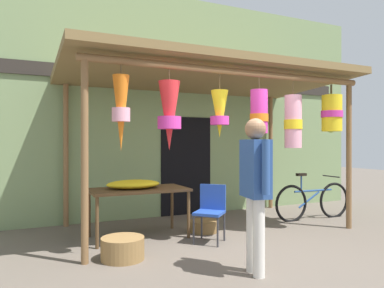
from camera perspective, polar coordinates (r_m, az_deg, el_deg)
The scene contains 10 objects.
ground_plane at distance 5.33m, azimuth 7.04°, elevation -15.83°, with size 30.00×30.00×0.00m, color #60564C.
shop_facade at distance 7.53m, azimuth -3.59°, elevation 5.91°, with size 9.35×0.29×4.45m.
market_stall_canopy at distance 6.24m, azimuth 3.58°, elevation 8.92°, with size 4.91×2.70×2.76m.
display_table at distance 5.77m, azimuth -8.35°, elevation -7.58°, with size 1.49×0.80×0.76m.
flower_heap_on_table at distance 5.77m, azimuth -8.96°, elevation -6.21°, with size 0.83×0.58×0.13m.
folding_chair at distance 5.52m, azimuth 2.96°, elevation -9.92°, with size 0.57×0.57×0.84m.
wicker_basket_by_table at distance 4.85m, azimuth -10.79°, elevation -15.75°, with size 0.54×0.54×0.28m, color olive.
wicker_basket_spare at distance 6.16m, azimuth 1.84°, elevation -12.74°, with size 0.47×0.47×0.19m, color brown.
parked_bicycle at distance 7.48m, azimuth 18.41°, elevation -8.47°, with size 1.75×0.44×0.92m.
vendor_in_orange at distance 4.15m, azimuth 9.89°, elevation -5.81°, with size 0.28×0.59×1.75m.
Camera 1 is at (-2.70, -4.36, 1.47)m, focal length 34.10 mm.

